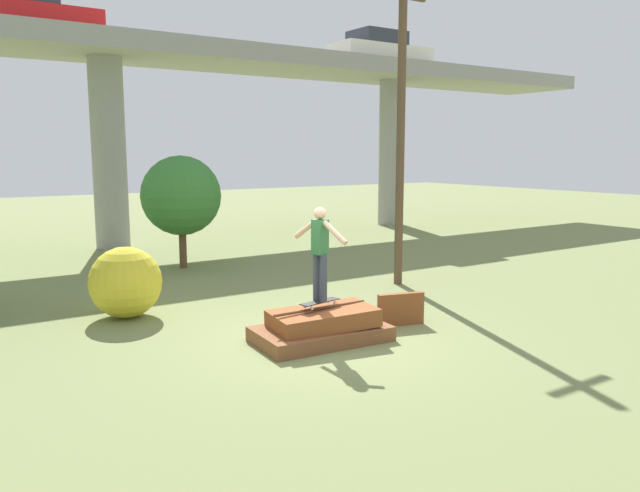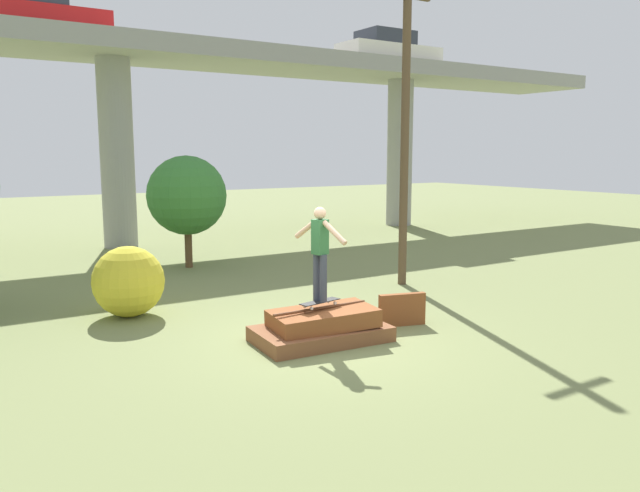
% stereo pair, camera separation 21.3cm
% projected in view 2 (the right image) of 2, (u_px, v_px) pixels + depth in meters
% --- Properties ---
extents(ground_plane, '(80.00, 80.00, 0.00)m').
position_uv_depth(ground_plane, '(321.00, 341.00, 10.66)').
color(ground_plane, olive).
extents(scrap_pile, '(2.33, 1.45, 0.60)m').
position_uv_depth(scrap_pile, '(322.00, 327.00, 10.61)').
color(scrap_pile, brown).
rests_on(scrap_pile, ground_plane).
extents(scrap_plank_loose, '(0.90, 0.36, 0.60)m').
position_uv_depth(scrap_plank_loose, '(402.00, 310.00, 11.57)').
color(scrap_plank_loose, brown).
rests_on(scrap_plank_loose, ground_plane).
extents(skateboard, '(0.80, 0.34, 0.09)m').
position_uv_depth(skateboard, '(320.00, 302.00, 10.59)').
color(skateboard, black).
rests_on(skateboard, scrap_pile).
extents(skater, '(0.32, 1.22, 1.61)m').
position_uv_depth(skater, '(320.00, 247.00, 10.45)').
color(skater, '#383D4C').
rests_on(skater, skateboard).
extents(highway_overpass, '(44.00, 3.96, 6.84)m').
position_uv_depth(highway_overpass, '(113.00, 67.00, 20.23)').
color(highway_overpass, gray).
rests_on(highway_overpass, ground_plane).
extents(car_on_overpass_left, '(4.37, 1.70, 1.21)m').
position_uv_depth(car_on_overpass_left, '(388.00, 50.00, 25.56)').
color(car_on_overpass_left, silver).
rests_on(car_on_overpass_left, highway_overpass).
extents(car_on_overpass_mid, '(4.19, 1.70, 1.48)m').
position_uv_depth(car_on_overpass_mid, '(36.00, 13.00, 19.30)').
color(car_on_overpass_mid, red).
rests_on(car_on_overpass_mid, highway_overpass).
extents(utility_pole, '(1.30, 0.20, 7.48)m').
position_uv_depth(utility_pole, '(405.00, 123.00, 14.66)').
color(utility_pole, brown).
rests_on(utility_pole, ground_plane).
extents(tree_behind_left, '(2.18, 2.18, 3.11)m').
position_uv_depth(tree_behind_left, '(187.00, 196.00, 17.15)').
color(tree_behind_left, brown).
rests_on(tree_behind_left, ground_plane).
extents(bush_yellow_flowering, '(1.39, 1.39, 1.39)m').
position_uv_depth(bush_yellow_flowering, '(128.00, 282.00, 12.16)').
color(bush_yellow_flowering, gold).
rests_on(bush_yellow_flowering, ground_plane).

